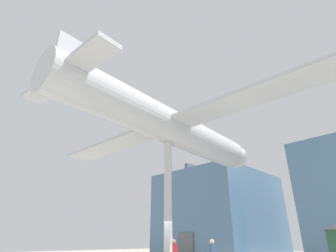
# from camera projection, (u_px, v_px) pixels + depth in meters

# --- Properties ---
(glass_pavilion_left) EXTENTS (9.98, 11.50, 8.92)m
(glass_pavilion_left) POSITION_uv_depth(u_px,v_px,m) (220.00, 215.00, 28.50)
(glass_pavilion_left) COLOR slate
(glass_pavilion_left) RESTS_ON ground_plane
(support_pylon_central) EXTENTS (0.40, 0.40, 6.63)m
(support_pylon_central) POSITION_uv_depth(u_px,v_px,m) (168.00, 204.00, 13.18)
(support_pylon_central) COLOR #B7B7BC
(support_pylon_central) RESTS_ON ground_plane
(suspended_airplane) EXTENTS (19.07, 15.87, 3.08)m
(suspended_airplane) POSITION_uv_depth(u_px,v_px,m) (170.00, 127.00, 15.04)
(suspended_airplane) COLOR #B2B7BC
(suspended_airplane) RESTS_ON support_pylon_central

